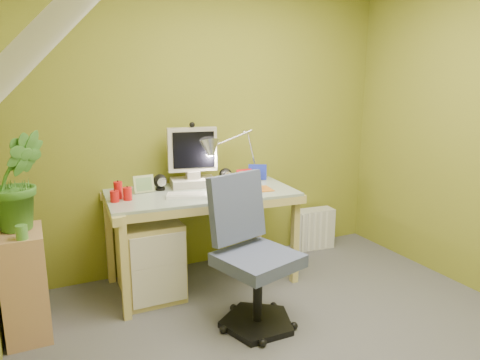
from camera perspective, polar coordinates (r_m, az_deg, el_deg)
name	(u,v)px	position (r m, az deg, el deg)	size (l,w,h in m)	color
wall_back	(209,124)	(3.66, -4.04, 7.26)	(3.20, 0.01, 2.40)	olive
slope_ceiling	(113,0)	(1.85, -16.14, 21.44)	(1.10, 3.20, 1.10)	white
desk	(202,237)	(3.44, -4.92, -7.40)	(1.38, 0.69, 0.74)	tan
monitor	(192,150)	(3.44, -6.18, 3.84)	(0.41, 0.24, 0.57)	#B4ADA2
speaker_left	(160,182)	(3.38, -10.30, -0.27)	(0.10, 0.10, 0.12)	black
speaker_right	(226,176)	(3.55, -1.88, 0.58)	(0.10, 0.10, 0.12)	black
keyboard	(197,195)	(3.17, -5.52, -1.96)	(0.43, 0.14, 0.02)	white
mousepad	(255,189)	(3.35, 1.90, -1.23)	(0.26, 0.18, 0.01)	#BB671D
mouse	(255,187)	(3.35, 1.90, -0.98)	(0.11, 0.07, 0.04)	silver
amber_tumbler	(227,185)	(3.31, -1.65, -0.64)	(0.07, 0.07, 0.09)	#865F13
candle_cluster	(119,191)	(3.17, -15.34, -1.44)	(0.16, 0.14, 0.12)	red
photo_frame_red	(244,176)	(3.58, 0.58, 0.55)	(0.13, 0.02, 0.11)	red
photo_frame_blue	(257,172)	(3.68, 2.28, 1.03)	(0.15, 0.02, 0.13)	#16239C
photo_frame_green	(144,184)	(3.33, -12.37, -0.51)	(0.15, 0.02, 0.13)	#B1C285
desk_lamp	(245,144)	(3.60, 0.61, 4.69)	(0.57, 0.24, 0.61)	#A9AAAD
side_ledge	(25,284)	(3.07, -26.02, -11.98)	(0.25, 0.39, 0.68)	tan
potted_plant	(18,181)	(2.92, -26.78, -0.08)	(0.33, 0.26, 0.60)	#3C7A28
green_cup	(22,232)	(2.79, -26.39, -6.08)	(0.06, 0.06, 0.08)	#52943D
task_chair	(258,258)	(2.80, 2.34, -10.05)	(0.52, 0.52, 0.93)	#434B6D
radiator	(313,229)	(4.22, 9.47, -6.23)	(0.38, 0.15, 0.38)	silver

